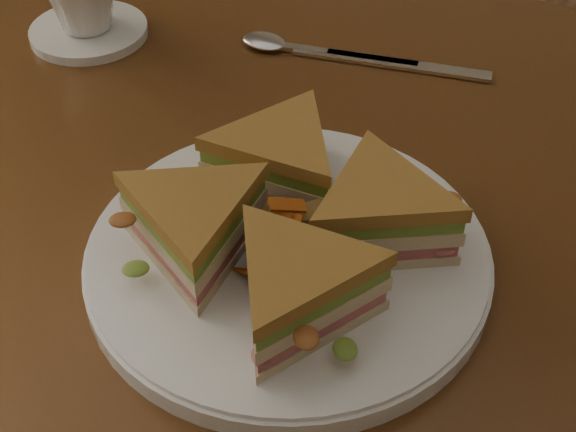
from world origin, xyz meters
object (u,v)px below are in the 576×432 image
at_px(knife, 376,62).
at_px(saucer, 89,31).
at_px(table, 286,249).
at_px(plate, 288,258).
at_px(sandwich_wedges, 288,221).
at_px(spoon, 286,45).

distance_m(knife, saucer, 0.30).
distance_m(table, plate, 0.16).
distance_m(sandwich_wedges, saucer, 0.40).
height_order(plate, knife, plate).
distance_m(table, knife, 0.21).
height_order(spoon, saucer, same).
height_order(plate, sandwich_wedges, sandwich_wedges).
xyz_separation_m(table, knife, (-0.00, 0.19, 0.10)).
distance_m(plate, saucer, 0.40).
bearing_deg(knife, sandwich_wedges, -92.10).
relative_size(table, plate, 4.01).
xyz_separation_m(plate, sandwich_wedges, (-0.00, 0.00, 0.04)).
relative_size(sandwich_wedges, saucer, 2.30).
relative_size(table, saucer, 9.73).
bearing_deg(knife, saucer, -175.05).
relative_size(spoon, saucer, 1.46).
bearing_deg(saucer, spoon, 21.35).
xyz_separation_m(sandwich_wedges, saucer, (-0.35, 0.19, -0.04)).
relative_size(knife, saucer, 1.72).
xyz_separation_m(spoon, saucer, (-0.20, -0.08, 0.00)).
distance_m(plate, knife, 0.30).
xyz_separation_m(table, saucer, (-0.29, 0.09, 0.10)).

